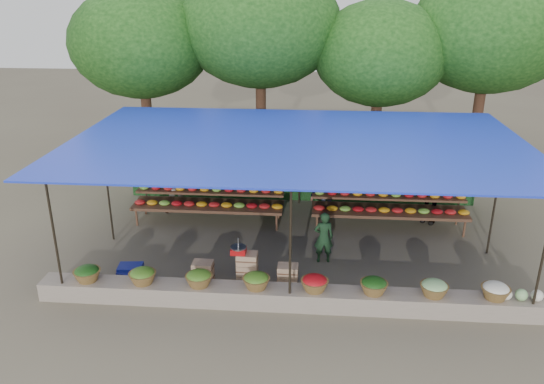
# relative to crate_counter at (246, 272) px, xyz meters

# --- Properties ---
(ground) EXTENTS (60.00, 60.00, 0.00)m
(ground) POSITION_rel_crate_counter_xyz_m (1.02, 1.96, -0.31)
(ground) COLOR brown
(ground) RESTS_ON ground
(stone_curb) EXTENTS (10.60, 0.55, 0.40)m
(stone_curb) POSITION_rel_crate_counter_xyz_m (1.02, -0.79, -0.11)
(stone_curb) COLOR gray
(stone_curb) RESTS_ON ground
(stall_canopy) EXTENTS (10.80, 6.60, 2.82)m
(stall_canopy) POSITION_rel_crate_counter_xyz_m (1.02, 2.04, 2.36)
(stall_canopy) COLOR black
(stall_canopy) RESTS_ON ground
(produce_baskets) EXTENTS (8.98, 0.58, 0.34)m
(produce_baskets) POSITION_rel_crate_counter_xyz_m (0.92, -0.79, 0.25)
(produce_baskets) COLOR brown
(produce_baskets) RESTS_ON stone_curb
(netting_backdrop) EXTENTS (10.60, 0.06, 2.50)m
(netting_backdrop) POSITION_rel_crate_counter_xyz_m (1.02, 5.11, 0.94)
(netting_backdrop) COLOR #1B4B21
(netting_backdrop) RESTS_ON ground
(tree_row) EXTENTS (16.51, 5.50, 7.12)m
(tree_row) POSITION_rel_crate_counter_xyz_m (1.52, 8.05, 4.39)
(tree_row) COLOR #311B11
(tree_row) RESTS_ON ground
(fruit_table_left) EXTENTS (4.21, 0.95, 0.93)m
(fruit_table_left) POSITION_rel_crate_counter_xyz_m (-1.47, 3.31, 0.30)
(fruit_table_left) COLOR #4A2F1D
(fruit_table_left) RESTS_ON ground
(fruit_table_right) EXTENTS (4.21, 0.95, 0.93)m
(fruit_table_right) POSITION_rel_crate_counter_xyz_m (3.53, 3.31, 0.30)
(fruit_table_right) COLOR #4A2F1D
(fruit_table_right) RESTS_ON ground
(crate_counter) EXTENTS (2.36, 0.35, 0.77)m
(crate_counter) POSITION_rel_crate_counter_xyz_m (0.00, 0.00, 0.00)
(crate_counter) COLOR #9E795A
(crate_counter) RESTS_ON ground
(weighing_scale) EXTENTS (0.35, 0.35, 0.37)m
(weighing_scale) POSITION_rel_crate_counter_xyz_m (-0.16, -0.00, 0.55)
(weighing_scale) COLOR red
(weighing_scale) RESTS_ON crate_counter
(vendor_seated) EXTENTS (0.50, 0.36, 1.29)m
(vendor_seated) POSITION_rel_crate_counter_xyz_m (1.72, 1.20, 0.33)
(vendor_seated) COLOR #18361D
(vendor_seated) RESTS_ON ground
(customer_left) EXTENTS (0.99, 0.86, 1.72)m
(customer_left) POSITION_rel_crate_counter_xyz_m (-2.48, 3.84, 0.55)
(customer_left) COLOR slate
(customer_left) RESTS_ON ground
(customer_mid) EXTENTS (1.38, 1.20, 1.85)m
(customer_mid) POSITION_rel_crate_counter_xyz_m (1.87, 3.97, 0.61)
(customer_mid) COLOR slate
(customer_mid) RESTS_ON ground
(customer_right) EXTENTS (1.08, 0.91, 1.73)m
(customer_right) POSITION_rel_crate_counter_xyz_m (4.71, 3.77, 0.55)
(customer_right) COLOR slate
(customer_right) RESTS_ON ground
(blue_crate_front) EXTENTS (0.52, 0.44, 0.27)m
(blue_crate_front) POSITION_rel_crate_counter_xyz_m (-2.64, -0.13, -0.18)
(blue_crate_front) COLOR navy
(blue_crate_front) RESTS_ON ground
(blue_crate_back) EXTENTS (0.58, 0.44, 0.32)m
(blue_crate_back) POSITION_rel_crate_counter_xyz_m (-2.66, 0.05, -0.15)
(blue_crate_back) COLOR navy
(blue_crate_back) RESTS_ON ground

